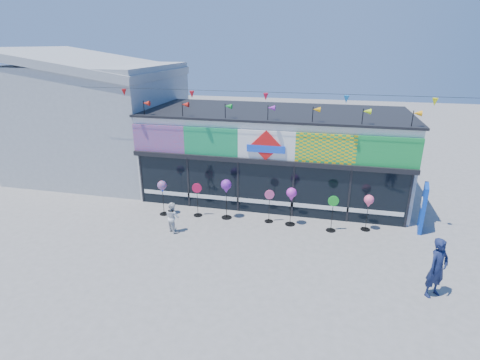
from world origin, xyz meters
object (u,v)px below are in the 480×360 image
(spinner_5, at_px, (332,213))
(spinner_4, at_px, (291,195))
(adult_man, at_px, (437,268))
(blue_sign, at_px, (423,208))
(spinner_1, at_px, (197,199))
(child, at_px, (173,217))
(spinner_0, at_px, (162,188))
(spinner_2, at_px, (226,187))
(spinner_3, at_px, (269,205))
(spinner_6, at_px, (369,202))

(spinner_5, bearing_deg, spinner_4, 174.08)
(adult_man, bearing_deg, blue_sign, 45.68)
(spinner_1, height_order, child, spinner_1)
(child, bearing_deg, spinner_0, -19.29)
(spinner_2, xyz_separation_m, spinner_5, (4.37, -0.19, -0.60))
(spinner_2, xyz_separation_m, spinner_4, (2.72, -0.02, -0.10))
(spinner_1, bearing_deg, spinner_4, 0.64)
(spinner_0, distance_m, spinner_3, 4.63)
(spinner_3, height_order, spinner_4, spinner_4)
(spinner_2, bearing_deg, blue_sign, 5.02)
(blue_sign, distance_m, spinner_4, 5.17)
(spinner_0, xyz_separation_m, child, (1.01, -1.38, -0.63))
(spinner_5, relative_size, child, 1.22)
(spinner_4, distance_m, spinner_6, 3.01)
(spinner_0, relative_size, spinner_5, 1.04)
(spinner_1, distance_m, spinner_6, 7.02)
(adult_man, bearing_deg, spinner_4, 103.93)
(spinner_3, relative_size, child, 1.15)
(spinner_3, relative_size, adult_man, 0.76)
(spinner_1, xyz_separation_m, spinner_5, (5.64, -0.13, 0.01))
(spinner_4, bearing_deg, spinner_2, 179.60)
(blue_sign, xyz_separation_m, child, (-9.59, -2.34, -0.35))
(spinner_5, relative_size, spinner_6, 1.00)
(adult_man, bearing_deg, child, 129.79)
(blue_sign, bearing_deg, spinner_6, -156.31)
(spinner_2, distance_m, adult_man, 8.21)
(spinner_0, distance_m, spinner_2, 2.78)
(spinner_6, bearing_deg, spinner_0, -176.76)
(adult_man, bearing_deg, spinner_5, 92.70)
(spinner_2, height_order, spinner_5, spinner_2)
(spinner_1, relative_size, spinner_4, 0.92)
(blue_sign, height_order, spinner_2, blue_sign)
(blue_sign, relative_size, spinner_1, 1.29)
(child, bearing_deg, blue_sign, -131.86)
(spinner_4, bearing_deg, child, -159.96)
(spinner_0, bearing_deg, spinner_6, 3.24)
(adult_man, bearing_deg, spinner_2, 115.72)
(spinner_2, height_order, adult_man, adult_man)
(blue_sign, bearing_deg, spinner_3, -163.11)
(blue_sign, xyz_separation_m, spinner_6, (-2.11, -0.48, 0.24))
(spinner_2, bearing_deg, spinner_4, -0.40)
(blue_sign, bearing_deg, child, -155.41)
(spinner_1, bearing_deg, spinner_5, -1.28)
(blue_sign, distance_m, spinner_2, 7.88)
(adult_man, bearing_deg, spinner_1, 119.58)
(spinner_3, bearing_deg, spinner_6, 2.26)
(blue_sign, xyz_separation_m, spinner_0, (-10.60, -0.96, 0.28))
(spinner_0, relative_size, spinner_3, 1.09)
(spinner_1, bearing_deg, blue_sign, 4.72)
(spinner_0, relative_size, spinner_4, 0.96)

